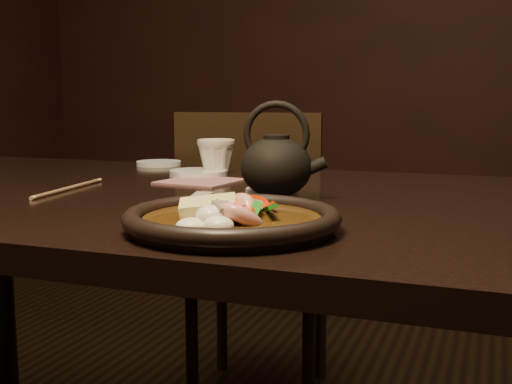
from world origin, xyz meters
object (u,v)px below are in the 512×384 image
(tea_cup, at_px, (216,156))
(table, at_px, (156,230))
(plate, at_px, (232,220))
(teapot, at_px, (277,164))
(chair, at_px, (256,250))

(tea_cup, bearing_deg, table, -90.86)
(table, distance_m, plate, 0.41)
(table, relative_size, plate, 5.64)
(table, height_order, tea_cup, tea_cup)
(tea_cup, height_order, teapot, teapot)
(table, xyz_separation_m, plate, (0.28, -0.29, 0.09))
(chair, relative_size, teapot, 5.42)
(plate, xyz_separation_m, teapot, (-0.03, 0.26, 0.05))
(chair, height_order, teapot, teapot)
(chair, height_order, tea_cup, chair)
(plate, bearing_deg, chair, 109.01)
(chair, distance_m, teapot, 0.82)
(tea_cup, relative_size, teapot, 0.52)
(chair, height_order, plate, chair)
(plate, distance_m, teapot, 0.27)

